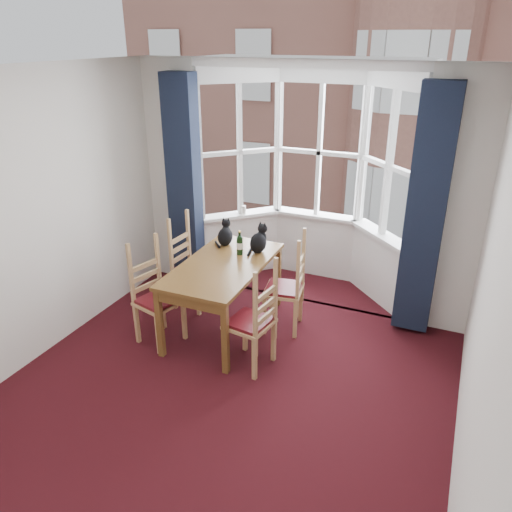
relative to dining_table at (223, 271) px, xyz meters
The scene contains 20 objects.
floor 1.52m from the dining_table, 68.75° to the right, with size 4.50×4.50×0.00m, color black.
ceiling 2.49m from the dining_table, 68.75° to the right, with size 4.50×4.50×0.00m, color white.
wall_left 2.08m from the dining_table, 140.44° to the right, with size 4.50×4.50×0.00m, color silver.
wall_right 2.87m from the dining_table, 26.70° to the right, with size 4.50×4.50×0.00m, color silver.
wall_back_pier_left 1.68m from the dining_table, 139.34° to the left, with size 0.70×0.12×2.80m, color silver.
wall_back_pier_right 2.46m from the dining_table, 25.08° to the left, with size 0.70×0.12×2.80m, color silver.
bay_window 1.72m from the dining_table, 72.07° to the left, with size 2.76×0.94×2.80m.
curtain_left 1.40m from the dining_table, 138.73° to the left, with size 0.38×0.22×2.60m, color #161D31.
curtain_right 2.17m from the dining_table, 23.27° to the left, with size 0.38×0.22×2.60m, color #161D31.
dining_table is the anchor object (origin of this frame).
chair_left_near 0.80m from the dining_table, 141.98° to the right, with size 0.50×0.51×0.92m.
chair_left_far 0.78m from the dining_table, 152.96° to the left, with size 0.43×0.45×0.92m.
chair_right_near 0.84m from the dining_table, 39.65° to the right, with size 0.46×0.47×0.92m.
chair_right_far 0.78m from the dining_table, 23.32° to the left, with size 0.46×0.48×0.92m.
cat_left 0.57m from the dining_table, 113.82° to the left, with size 0.22×0.26×0.31m.
cat_right 0.54m from the dining_table, 63.11° to the left, with size 0.22×0.28×0.34m.
wine_bottle 0.37m from the dining_table, 78.85° to the left, with size 0.07×0.07×0.27m.
candle_tall 1.42m from the dining_table, 105.73° to the left, with size 0.06×0.06×0.11m, color white.
street 31.72m from the dining_table, 89.10° to the left, with size 80.00×80.00×0.00m, color #333335.
tenement_building 12.80m from the dining_table, 87.82° to the left, with size 18.40×7.80×15.20m.
Camera 1 is at (1.75, -3.02, 3.02)m, focal length 35.00 mm.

